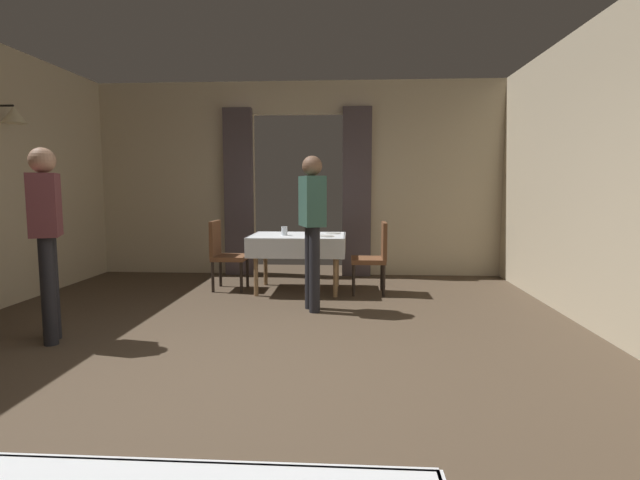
% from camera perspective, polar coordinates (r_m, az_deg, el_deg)
% --- Properties ---
extents(ground, '(10.08, 10.08, 0.00)m').
position_cam_1_polar(ground, '(3.80, -9.43, -15.12)').
color(ground, '#4C3D2D').
extents(wall_back, '(6.40, 0.27, 3.00)m').
position_cam_1_polar(wall_back, '(7.67, -2.59, 7.27)').
color(wall_back, beige).
rests_on(wall_back, ground).
extents(dining_table_mid, '(1.24, 0.94, 0.75)m').
position_cam_1_polar(dining_table_mid, '(6.42, -2.58, -0.25)').
color(dining_table_mid, olive).
rests_on(dining_table_mid, ground).
extents(chair_mid_right, '(0.44, 0.44, 0.93)m').
position_cam_1_polar(chair_mid_right, '(6.31, 6.46, -1.66)').
color(chair_mid_right, black).
rests_on(chair_mid_right, ground).
extents(chair_mid_left, '(0.44, 0.44, 0.93)m').
position_cam_1_polar(chair_mid_left, '(6.64, -11.22, -1.35)').
color(chair_mid_left, black).
rests_on(chair_mid_left, ground).
extents(glass_mid_a, '(0.08, 0.08, 0.12)m').
position_cam_1_polar(glass_mid_a, '(6.36, -4.22, 1.08)').
color(glass_mid_a, silver).
rests_on(glass_mid_a, dining_table_mid).
extents(plate_mid_b, '(0.21, 0.21, 0.01)m').
position_cam_1_polar(plate_mid_b, '(6.59, 1.54, 0.81)').
color(plate_mid_b, white).
rests_on(plate_mid_b, dining_table_mid).
extents(plate_mid_c, '(0.21, 0.21, 0.01)m').
position_cam_1_polar(plate_mid_c, '(6.20, 0.70, 0.48)').
color(plate_mid_c, white).
rests_on(plate_mid_c, dining_table_mid).
extents(person_waiter_by_doorway, '(0.33, 0.41, 1.72)m').
position_cam_1_polar(person_waiter_by_doorway, '(5.35, -0.92, 2.43)').
color(person_waiter_by_doorway, black).
rests_on(person_waiter_by_doorway, ground).
extents(person_diner_standing_aside, '(0.35, 0.42, 1.72)m').
position_cam_1_polar(person_diner_standing_aside, '(4.87, -29.53, 1.24)').
color(person_diner_standing_aside, black).
rests_on(person_diner_standing_aside, ground).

